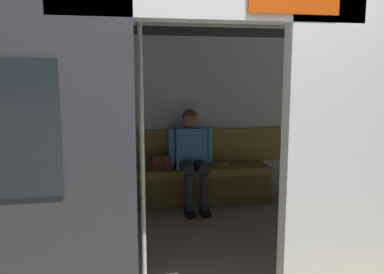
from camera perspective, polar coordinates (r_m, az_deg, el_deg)
train_car at (r=3.57m, az=-2.46°, el=7.16°), size 6.40×2.87×2.24m
bench_seat at (r=4.83m, az=-3.42°, el=-6.01°), size 2.57×0.44×0.48m
person_seated at (r=4.74m, az=-0.08°, el=-2.19°), size 0.55×0.68×1.21m
handbag at (r=4.80m, az=-4.36°, el=-3.68°), size 0.26×0.15×0.17m
book at (r=4.98m, az=4.55°, el=-4.07°), size 0.24×0.26×0.03m
grab_pole_door at (r=2.84m, az=-7.39°, el=-2.32°), size 0.04×0.04×2.10m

